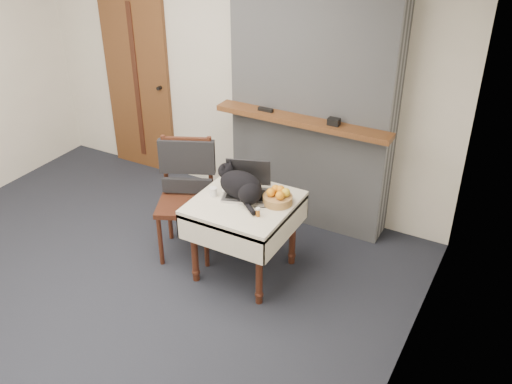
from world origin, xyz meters
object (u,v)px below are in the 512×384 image
pill_bottle (258,212)px  side_table (244,213)px  laptop (247,186)px  cream_jar (213,192)px  door (138,82)px  chair (186,181)px  fruit_basket (278,197)px  cat (241,186)px

pill_bottle → side_table: bearing=144.6°
laptop → cream_jar: (-0.22, -0.17, -0.03)m
pill_bottle → door: bearing=148.6°
laptop → chair: (-0.59, -0.02, -0.10)m
laptop → fruit_basket: bearing=-24.1°
cream_jar → pill_bottle: 0.48m
cat → cream_jar: size_ratio=6.96×
laptop → pill_bottle: size_ratio=6.22×
cream_jar → fruit_basket: size_ratio=0.30×
door → chair: door is taller
chair → cream_jar: bearing=-46.4°
door → chair: (1.37, -1.09, -0.33)m
laptop → pill_bottle: bearing=-67.3°
side_table → cream_jar: 0.30m
chair → pill_bottle: bearing=-41.2°
door → laptop: bearing=-28.8°
chair → fruit_basket: bearing=-24.7°
laptop → fruit_basket: (0.29, -0.02, -0.01)m
fruit_basket → side_table: bearing=-158.0°
cream_jar → side_table: bearing=9.6°
chair → laptop: bearing=-22.9°
laptop → pill_bottle: (0.25, -0.27, -0.03)m
laptop → pill_bottle: 0.37m
door → cream_jar: 2.15m
side_table → laptop: laptop is taller
door → laptop: size_ratio=4.46×
laptop → cream_jar: 0.28m
laptop → fruit_basket: 0.29m
cat → door: bearing=168.5°
side_table → cat: bearing=144.0°
chair → cat: bearing=-31.8°
chair → side_table: bearing=-33.9°
cream_jar → chair: (-0.37, 0.15, -0.07)m
fruit_basket → pill_bottle: bearing=-100.4°
door → cat: 2.29m
laptop → cat: size_ratio=0.90×
fruit_basket → door: bearing=154.0°
laptop → chair: size_ratio=0.43×
fruit_basket → chair: bearing=179.8°
pill_bottle → chair: size_ratio=0.07×
laptop → cream_jar: laptop is taller
cream_jar → chair: chair is taller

